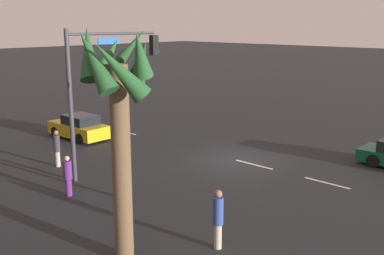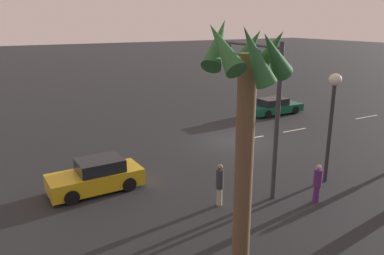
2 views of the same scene
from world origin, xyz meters
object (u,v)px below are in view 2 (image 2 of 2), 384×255
at_px(car_1, 96,177).
at_px(car_2, 274,107).
at_px(traffic_signal, 258,90).
at_px(palm_tree_0, 246,99).
at_px(pedestrian_0, 317,183).
at_px(streetlamp, 333,106).
at_px(pedestrian_2, 220,184).

bearing_deg(car_1, car_2, -156.46).
distance_m(car_2, traffic_signal, 14.90).
bearing_deg(palm_tree_0, car_1, -72.75).
height_order(pedestrian_0, palm_tree_0, palm_tree_0).
xyz_separation_m(traffic_signal, pedestrian_0, (-1.21, 2.71, -3.58)).
xyz_separation_m(streetlamp, pedestrian_0, (2.01, 1.32, -2.81)).
distance_m(traffic_signal, pedestrian_2, 4.41).
bearing_deg(streetlamp, pedestrian_0, 33.27).
bearing_deg(streetlamp, car_2, -120.85).
xyz_separation_m(streetlamp, palm_tree_0, (7.43, 3.28, 1.62)).
height_order(car_1, car_2, car_1).
bearing_deg(palm_tree_0, pedestrian_2, -114.41).
height_order(car_2, pedestrian_0, pedestrian_0).
height_order(traffic_signal, pedestrian_2, traffic_signal).
relative_size(car_1, palm_tree_0, 0.54).
distance_m(car_1, pedestrian_0, 9.60).
xyz_separation_m(car_1, pedestrian_2, (-4.04, 3.89, 0.30)).
height_order(car_1, pedestrian_2, pedestrian_2).
bearing_deg(pedestrian_2, palm_tree_0, 65.59).
distance_m(streetlamp, palm_tree_0, 8.28).
height_order(car_1, palm_tree_0, palm_tree_0).
bearing_deg(streetlamp, car_1, -23.80).
height_order(streetlamp, palm_tree_0, palm_tree_0).
relative_size(car_2, streetlamp, 0.91).
height_order(car_2, streetlamp, streetlamp).
xyz_separation_m(car_1, palm_tree_0, (-2.36, 7.59, 4.65)).
bearing_deg(palm_tree_0, pedestrian_0, -160.12).
relative_size(car_1, pedestrian_0, 2.47).
height_order(car_1, streetlamp, streetlamp).
relative_size(traffic_signal, palm_tree_0, 0.87).
xyz_separation_m(traffic_signal, palm_tree_0, (4.20, 4.66, 0.85)).
distance_m(car_2, pedestrian_2, 16.89).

